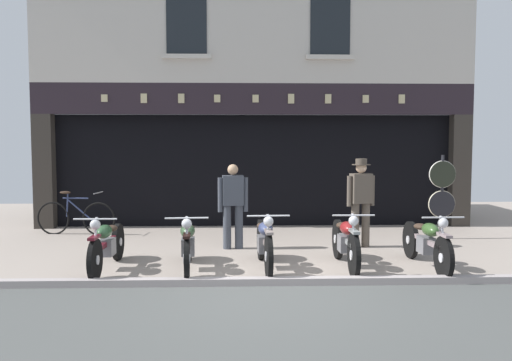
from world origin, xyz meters
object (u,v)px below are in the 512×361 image
(motorcycle_center_right, at_px, (345,241))
(shopkeeper_center, at_px, (361,198))
(advert_board_near, at_px, (179,150))
(motorcycle_left, at_px, (107,244))
(motorcycle_right, at_px, (427,242))
(tyre_sign_pole, at_px, (442,190))
(advert_board_far, at_px, (139,152))
(salesman_left, at_px, (233,202))
(motorcycle_center_left, at_px, (188,243))
(motorcycle_center, at_px, (265,241))
(leaning_bicycle, at_px, (76,217))

(motorcycle_center_right, distance_m, shopkeeper_center, 1.82)
(shopkeeper_center, distance_m, advert_board_near, 4.65)
(motorcycle_left, distance_m, motorcycle_right, 4.98)
(motorcycle_center_right, distance_m, tyre_sign_pole, 3.49)
(motorcycle_left, xyz_separation_m, tyre_sign_pole, (6.17, 2.45, 0.58))
(advert_board_far, bearing_deg, advert_board_near, -0.00)
(shopkeeper_center, height_order, tyre_sign_pole, tyre_sign_pole)
(salesman_left, bearing_deg, motorcycle_right, 145.90)
(motorcycle_center_left, relative_size, shopkeeper_center, 1.17)
(motorcycle_center_left, relative_size, advert_board_far, 1.90)
(motorcycle_center_left, distance_m, motorcycle_center, 1.19)
(salesman_left, bearing_deg, motorcycle_left, 33.79)
(motorcycle_center_left, distance_m, tyre_sign_pole, 5.55)
(motorcycle_left, distance_m, tyre_sign_pole, 6.66)
(motorcycle_center, height_order, motorcycle_right, motorcycle_center)
(motorcycle_center_left, bearing_deg, shopkeeper_center, -154.43)
(salesman_left, height_order, shopkeeper_center, shopkeeper_center)
(tyre_sign_pole, xyz_separation_m, advert_board_near, (-5.53, 1.93, 0.78))
(motorcycle_center, bearing_deg, advert_board_near, -70.15)
(shopkeeper_center, distance_m, tyre_sign_pole, 2.00)
(salesman_left, relative_size, tyre_sign_pole, 0.92)
(advert_board_far, height_order, leaning_bicycle, advert_board_far)
(motorcycle_left, distance_m, leaning_bicycle, 3.54)
(motorcycle_center_right, xyz_separation_m, leaning_bicycle, (-5.16, 3.20, -0.05))
(motorcycle_center_left, distance_m, leaning_bicycle, 4.25)
(motorcycle_center, height_order, salesman_left, salesman_left)
(motorcycle_right, xyz_separation_m, shopkeeper_center, (-0.65, 1.71, 0.51))
(motorcycle_center, distance_m, leaning_bicycle, 5.05)
(tyre_sign_pole, relative_size, advert_board_near, 1.73)
(motorcycle_right, height_order, advert_board_near, advert_board_near)
(motorcycle_right, relative_size, leaning_bicycle, 1.20)
(motorcycle_center, distance_m, motorcycle_right, 2.54)
(motorcycle_right, distance_m, advert_board_near, 6.34)
(motorcycle_center_right, bearing_deg, tyre_sign_pole, -135.26)
(tyre_sign_pole, height_order, advert_board_far, advert_board_far)
(motorcycle_center_left, bearing_deg, salesman_left, -116.13)
(motorcycle_center, distance_m, tyre_sign_pole, 4.50)
(salesman_left, height_order, leaning_bicycle, salesman_left)
(motorcycle_center_left, bearing_deg, motorcycle_center_right, 178.30)
(motorcycle_center_left, relative_size, motorcycle_center_right, 0.99)
(tyre_sign_pole, height_order, advert_board_near, advert_board_near)
(leaning_bicycle, bearing_deg, motorcycle_right, 70.22)
(motorcycle_center, bearing_deg, motorcycle_left, -2.39)
(tyre_sign_pole, bearing_deg, motorcycle_center_left, -153.03)
(motorcycle_center, bearing_deg, advert_board_far, -60.71)
(motorcycle_left, distance_m, advert_board_near, 4.63)
(leaning_bicycle, bearing_deg, tyre_sign_pole, 91.31)
(motorcycle_left, xyz_separation_m, motorcycle_right, (4.98, -0.04, 0.00))
(motorcycle_center_left, xyz_separation_m, advert_board_far, (-1.53, 4.43, 1.33))
(advert_board_near, bearing_deg, leaning_bicycle, -151.18)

